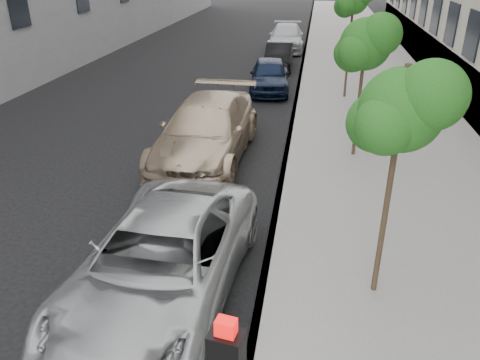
% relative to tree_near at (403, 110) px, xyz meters
% --- Properties ---
extents(ground, '(160.00, 160.00, 0.00)m').
position_rel_tree_near_xyz_m(ground, '(-3.23, -1.50, -3.54)').
color(ground, black).
rests_on(ground, ground).
extents(sidewalk, '(6.40, 72.00, 0.14)m').
position_rel_tree_near_xyz_m(sidewalk, '(1.07, 22.50, -3.47)').
color(sidewalk, gray).
rests_on(sidewalk, ground).
extents(curb, '(0.15, 72.00, 0.14)m').
position_rel_tree_near_xyz_m(curb, '(-2.05, 22.50, -3.47)').
color(curb, '#9E9B93').
rests_on(curb, ground).
extents(tree_near, '(1.67, 1.47, 4.22)m').
position_rel_tree_near_xyz_m(tree_near, '(0.00, 0.00, 0.00)').
color(tree_near, '#38281C').
rests_on(tree_near, sidewalk).
extents(tree_mid, '(1.76, 1.56, 4.16)m').
position_rel_tree_near_xyz_m(tree_mid, '(0.00, 6.50, -0.11)').
color(tree_mid, '#38281C').
rests_on(tree_mid, sidewalk).
extents(minivan, '(2.90, 5.81, 1.58)m').
position_rel_tree_near_xyz_m(minivan, '(-3.80, -0.66, -2.75)').
color(minivan, '#ADB0B2').
rests_on(minivan, ground).
extents(suv, '(2.64, 6.17, 1.77)m').
position_rel_tree_near_xyz_m(suv, '(-4.46, 5.84, -2.66)').
color(suv, tan).
rests_on(suv, ground).
extents(sedan_blue, '(2.08, 4.39, 1.45)m').
position_rel_tree_near_xyz_m(sedan_blue, '(-3.37, 13.92, -2.82)').
color(sedan_blue, black).
rests_on(sedan_blue, ground).
extents(sedan_black, '(1.51, 4.09, 1.34)m').
position_rel_tree_near_xyz_m(sedan_black, '(-3.33, 18.68, -2.87)').
color(sedan_black, black).
rests_on(sedan_black, ground).
extents(sedan_rear, '(2.39, 5.48, 1.57)m').
position_rel_tree_near_xyz_m(sedan_rear, '(-3.33, 24.26, -2.76)').
color(sedan_rear, '#A4A7AC').
rests_on(sedan_rear, ground).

